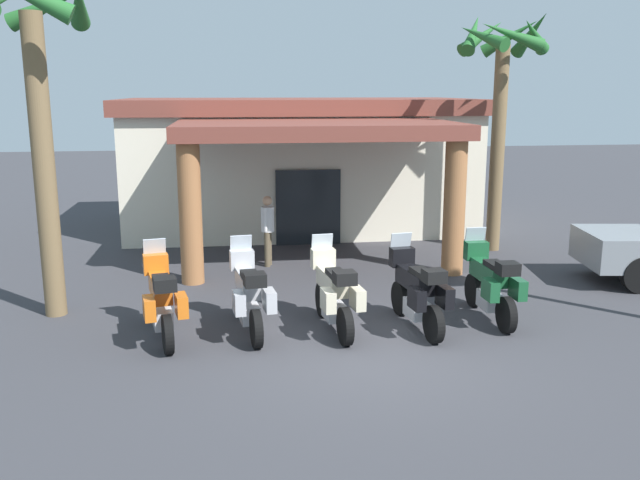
% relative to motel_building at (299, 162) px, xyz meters
% --- Properties ---
extents(ground_plane, '(80.00, 80.00, 0.00)m').
position_rel_motel_building_xyz_m(ground_plane, '(-0.04, -10.75, -2.06)').
color(ground_plane, '#38383D').
extents(motel_building, '(10.71, 9.79, 3.98)m').
position_rel_motel_building_xyz_m(motel_building, '(0.00, 0.00, 0.00)').
color(motel_building, silver).
rests_on(motel_building, ground_plane).
extents(motorcycle_orange, '(0.88, 2.20, 1.61)m').
position_rel_motel_building_xyz_m(motorcycle_orange, '(-3.47, -9.55, -1.36)').
color(motorcycle_orange, black).
rests_on(motorcycle_orange, ground_plane).
extents(motorcycle_silver, '(0.76, 2.21, 1.61)m').
position_rel_motel_building_xyz_m(motorcycle_silver, '(-1.97, -9.47, -1.36)').
color(motorcycle_silver, black).
rests_on(motorcycle_silver, ground_plane).
extents(motorcycle_cream, '(0.74, 2.21, 1.61)m').
position_rel_motel_building_xyz_m(motorcycle_cream, '(-0.46, -9.57, -1.36)').
color(motorcycle_cream, black).
rests_on(motorcycle_cream, ground_plane).
extents(motorcycle_black, '(0.76, 2.21, 1.61)m').
position_rel_motel_building_xyz_m(motorcycle_black, '(1.04, -9.68, -1.36)').
color(motorcycle_black, black).
rests_on(motorcycle_black, ground_plane).
extents(motorcycle_green, '(0.71, 2.21, 1.61)m').
position_rel_motel_building_xyz_m(motorcycle_green, '(2.55, -9.38, -1.36)').
color(motorcycle_green, black).
rests_on(motorcycle_green, ground_plane).
extents(pedestrian, '(0.32, 0.51, 1.74)m').
position_rel_motel_building_xyz_m(pedestrian, '(-1.31, -4.78, -1.05)').
color(pedestrian, brown).
rests_on(pedestrian, ground_plane).
extents(palm_tree_near_portico, '(2.46, 2.46, 6.29)m').
position_rel_motel_building_xyz_m(palm_tree_near_portico, '(4.83, -3.88, 2.56)').
color(palm_tree_near_portico, brown).
rests_on(palm_tree_near_portico, ground_plane).
extents(palm_tree_roadside, '(2.41, 2.42, 6.31)m').
position_rel_motel_building_xyz_m(palm_tree_roadside, '(-5.67, -7.91, 2.36)').
color(palm_tree_roadside, brown).
rests_on(palm_tree_roadside, ground_plane).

